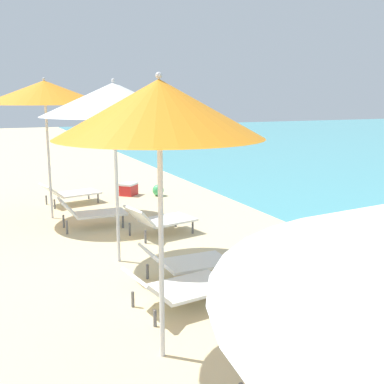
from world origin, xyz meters
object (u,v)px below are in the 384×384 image
object	(u,v)px
lounger_third_shoreside	(160,219)
lounger_farthest_inland	(91,212)
lounger_third_inland	(184,261)
lounger_second_shoreside	(178,287)
umbrella_farthest	(45,93)
cooler_box	(129,189)
lounger_second_inland	(306,383)
umbrella_second	(159,109)
umbrella_third	(114,100)
beach_ball	(158,190)
lounger_farthest_shoreside	(70,192)

from	to	relation	value
lounger_third_shoreside	lounger_farthest_inland	bearing A→B (deg)	125.49
lounger_third_inland	lounger_second_shoreside	bearing A→B (deg)	-118.48
umbrella_farthest	lounger_second_shoreside	bearing A→B (deg)	-80.34
cooler_box	lounger_second_inland	bearing A→B (deg)	-96.89
umbrella_second	cooler_box	bearing A→B (deg)	76.36
umbrella_second	lounger_second_shoreside	distance (m)	2.43
umbrella_third	umbrella_farthest	xyz separation A→B (m)	(-0.61, 3.14, 0.12)
umbrella_third	lounger_third_shoreside	bearing A→B (deg)	45.30
umbrella_third	lounger_third_shoreside	distance (m)	2.66
lounger_third_shoreside	beach_ball	bearing A→B (deg)	58.56
lounger_second_shoreside	lounger_farthest_shoreside	xyz separation A→B (m)	(-0.27, 6.23, 0.02)
lounger_third_shoreside	umbrella_second	bearing A→B (deg)	-121.74
lounger_second_inland	lounger_farthest_shoreside	world-z (taller)	lounger_second_inland
lounger_second_shoreside	beach_ball	bearing A→B (deg)	64.28
umbrella_farthest	umbrella_second	bearing A→B (deg)	-87.16
umbrella_third	lounger_third_inland	xyz separation A→B (m)	(0.64, -1.13, -2.21)
lounger_second_shoreside	cooler_box	world-z (taller)	lounger_second_shoreside
lounger_third_shoreside	umbrella_third	bearing A→B (deg)	-147.06
lounger_second_shoreside	lounger_second_inland	world-z (taller)	lounger_second_inland
lounger_third_shoreside	lounger_third_inland	world-z (taller)	lounger_third_shoreside
umbrella_second	lounger_third_shoreside	world-z (taller)	umbrella_second
umbrella_second	lounger_farthest_shoreside	bearing A→B (deg)	87.74
lounger_third_inland	lounger_farthest_inland	xyz separation A→B (m)	(-0.65, 3.17, 0.05)
lounger_third_shoreside	lounger_third_inland	bearing A→B (deg)	-113.22
umbrella_third	umbrella_second	bearing A→B (deg)	-96.31
lounger_second_shoreside	umbrella_farthest	world-z (taller)	umbrella_farthest
umbrella_farthest	beach_ball	bearing A→B (deg)	23.80
lounger_third_shoreside	lounger_second_shoreside	bearing A→B (deg)	-117.84
umbrella_second	lounger_third_inland	bearing A→B (deg)	60.91
lounger_third_shoreside	umbrella_farthest	bearing A→B (deg)	116.65
lounger_farthest_shoreside	lounger_second_inland	bearing A→B (deg)	-99.21
umbrella_third	lounger_third_inland	size ratio (longest dim) A/B	2.26
cooler_box	beach_ball	distance (m)	0.78
lounger_farthest_inland	beach_ball	xyz separation A→B (m)	(2.22, 2.34, -0.18)
lounger_second_inland	umbrella_farthest	world-z (taller)	umbrella_farthest
umbrella_farthest	lounger_farthest_inland	world-z (taller)	umbrella_farthest
lounger_second_shoreside	lounger_farthest_inland	distance (m)	3.94
lounger_second_inland	lounger_third_inland	xyz separation A→B (m)	(0.18, 2.98, 0.01)
lounger_second_inland	umbrella_second	bearing A→B (deg)	128.20
cooler_box	lounger_third_shoreside	bearing A→B (deg)	-97.25
umbrella_third	lounger_farthest_inland	size ratio (longest dim) A/B	2.19
lounger_third_shoreside	umbrella_farthest	world-z (taller)	umbrella_farthest
lounger_third_inland	umbrella_second	bearing A→B (deg)	-119.94
umbrella_third	beach_ball	world-z (taller)	umbrella_third
lounger_second_shoreside	lounger_third_inland	xyz separation A→B (m)	(0.40, 0.76, 0.01)
lounger_farthest_shoreside	lounger_farthest_inland	bearing A→B (deg)	-102.03
umbrella_second	umbrella_farthest	xyz separation A→B (m)	(-0.30, 5.99, 0.19)
umbrella_second	umbrella_farthest	distance (m)	6.00
umbrella_second	beach_ball	distance (m)	7.99
lounger_second_inland	lounger_third_inland	bearing A→B (deg)	93.10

